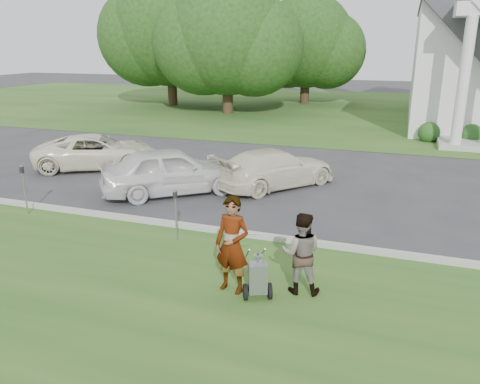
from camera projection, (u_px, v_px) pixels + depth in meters
The scene contains 15 objects.
ground at pixel (217, 242), 11.89m from camera, with size 120.00×120.00×0.00m, color #333335.
grass_strip at pixel (160, 299), 9.18m from camera, with size 80.00×7.00×0.01m, color #26511C.
church_lawn at pixel (347, 109), 36.19m from camera, with size 80.00×30.00×0.01m, color #26511C.
curb at pixel (225, 231), 12.36m from camera, with size 80.00×0.18×0.15m, color #9E9E93.
tree_left at pixel (227, 40), 32.67m from camera, with size 10.63×8.40×9.71m.
tree_far at pixel (170, 33), 37.08m from camera, with size 11.64×9.20×10.73m.
tree_back at pixel (306, 46), 38.73m from camera, with size 9.61×7.60×8.89m.
striping_cart at pixel (258, 279), 9.09m from camera, with size 0.86×1.18×1.02m.
person_left at pixel (232, 245), 9.23m from camera, with size 0.73×0.48×2.00m, color #999999.
person_right at pixel (301, 254), 9.23m from camera, with size 0.82×0.64×1.68m, color #999999.
parking_meter_near at pixel (176, 210), 11.73m from camera, with size 0.10×0.09×1.32m.
parking_meter_far at pixel (24, 184), 13.51m from camera, with size 0.11×0.10×1.48m.
car_a at pixel (97, 152), 18.84m from camera, with size 2.23×4.84×1.35m, color #F0ECCC.
car_b at pixel (171, 171), 15.54m from camera, with size 1.86×4.63×1.58m, color silver.
car_c at pixel (275, 168), 16.34m from camera, with size 1.86×4.58×1.33m, color #EBE6C8.
Camera 1 is at (4.17, -10.15, 4.78)m, focal length 35.00 mm.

